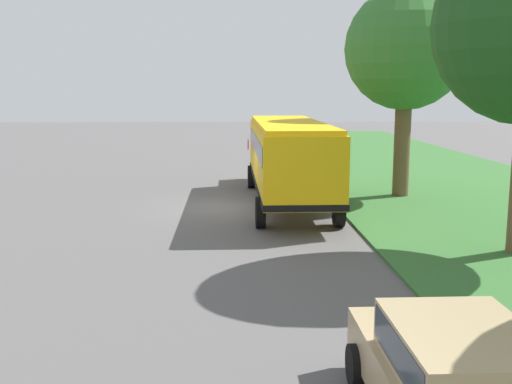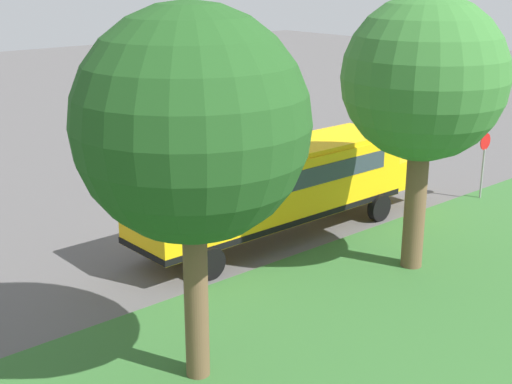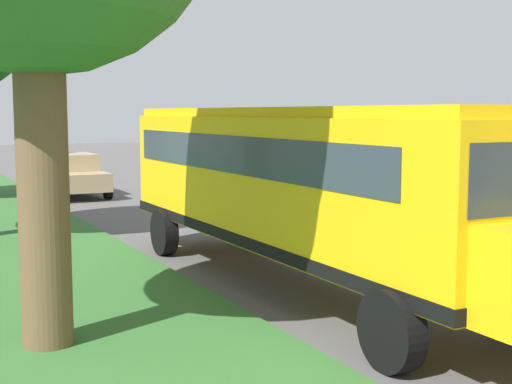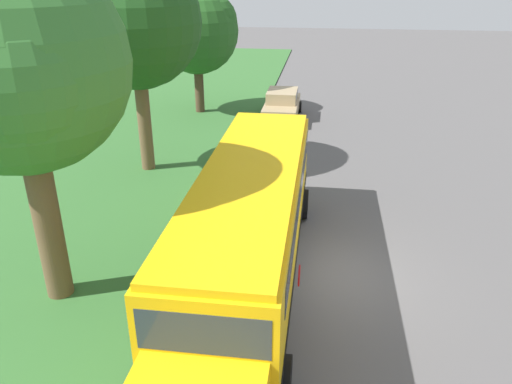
% 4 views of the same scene
% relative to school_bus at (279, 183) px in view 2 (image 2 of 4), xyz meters
% --- Properties ---
extents(ground_plane, '(120.00, 120.00, 0.00)m').
position_rel_school_bus_xyz_m(ground_plane, '(2.27, 0.66, -1.92)').
color(ground_plane, '#565454').
extents(grass_verge, '(12.00, 80.00, 0.08)m').
position_rel_school_bus_xyz_m(grass_verge, '(-7.73, 0.66, -1.88)').
color(grass_verge, '#33662D').
rests_on(grass_verge, ground).
extents(school_bus, '(2.85, 12.42, 3.16)m').
position_rel_school_bus_xyz_m(school_bus, '(0.00, 0.00, 0.00)').
color(school_bus, yellow).
rests_on(school_bus, ground).
extents(oak_tree_beside_bus, '(4.81, 4.81, 8.33)m').
position_rel_school_bus_xyz_m(oak_tree_beside_bus, '(-4.62, -1.43, 3.93)').
color(oak_tree_beside_bus, brown).
rests_on(oak_tree_beside_bus, ground).
extents(oak_tree_roadside_mid, '(4.96, 4.96, 8.37)m').
position_rel_school_bus_xyz_m(oak_tree_roadside_mid, '(-5.33, 7.62, 3.92)').
color(oak_tree_roadside_mid, brown).
rests_on(oak_tree_roadside_mid, ground).
extents(stop_sign, '(0.08, 0.68, 2.74)m').
position_rel_school_bus_xyz_m(stop_sign, '(-2.33, -8.95, -0.19)').
color(stop_sign, gray).
rests_on(stop_sign, ground).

